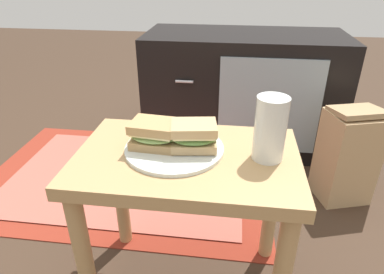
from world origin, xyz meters
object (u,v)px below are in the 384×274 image
Objects in this scene: beer_glass at (270,130)px; paper_bag at (347,155)px; tv_cabinet at (242,91)px; sandwich_front at (155,134)px; plate at (174,148)px; sandwich_back at (194,136)px.

beer_glass is 0.71m from paper_bag.
tv_cabinet reaches higher than paper_bag.
sandwich_front reaches higher than paper_bag.
tv_cabinet is 0.96m from plate.
sandwich_front is (-0.23, -0.93, 0.21)m from tv_cabinet.
sandwich_back is at bearing -0.89° from sandwich_front.
plate is at bearing 178.44° from beer_glass.
sandwich_back is at bearing -0.89° from plate.
sandwich_back is 0.82× the size of beer_glass.
paper_bag is at bearing 39.42° from plate.
sandwich_front is at bearing -142.83° from paper_bag.
tv_cabinet is 0.98m from sandwich_front.
tv_cabinet is 2.37× the size of paper_bag.
beer_glass is (0.23, -0.01, 0.07)m from plate.
paper_bag is (0.42, -0.43, -0.09)m from tv_cabinet.
paper_bag is at bearing 53.38° from beer_glass.
beer_glass reaches higher than sandwich_back.
sandwich_front is at bearing 179.11° from sandwich_back.
plate is 1.59× the size of beer_glass.
paper_bag is (0.38, 0.50, -0.34)m from beer_glass.
beer_glass reaches higher than sandwich_front.
beer_glass is at bearing -1.56° from plate.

